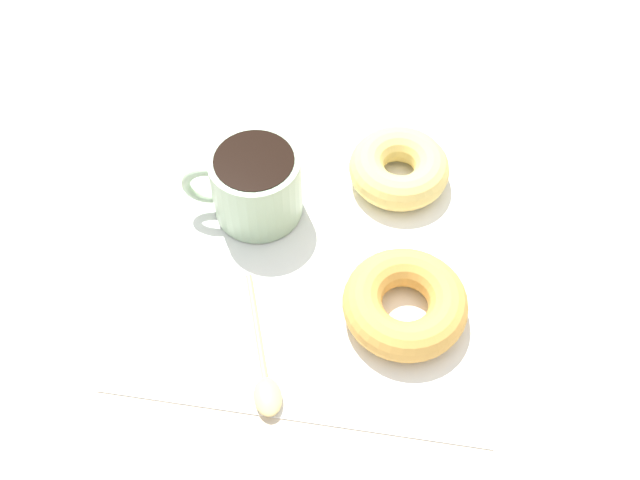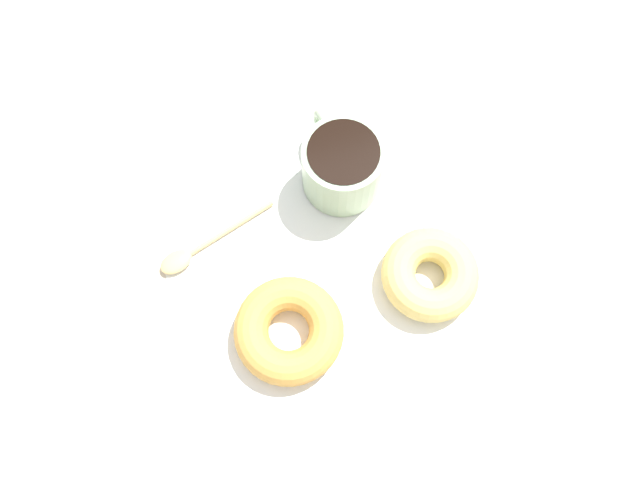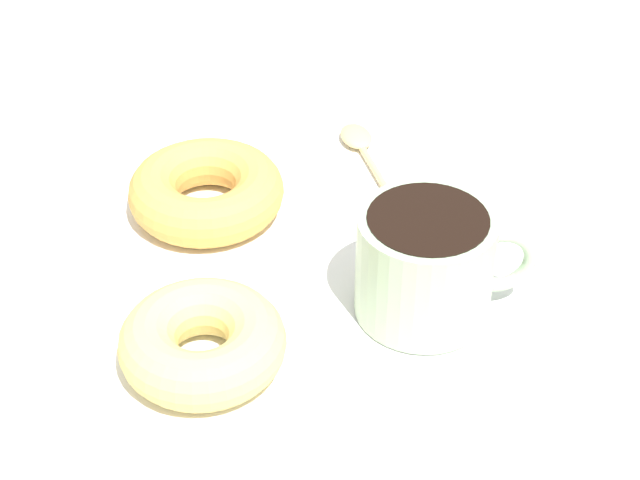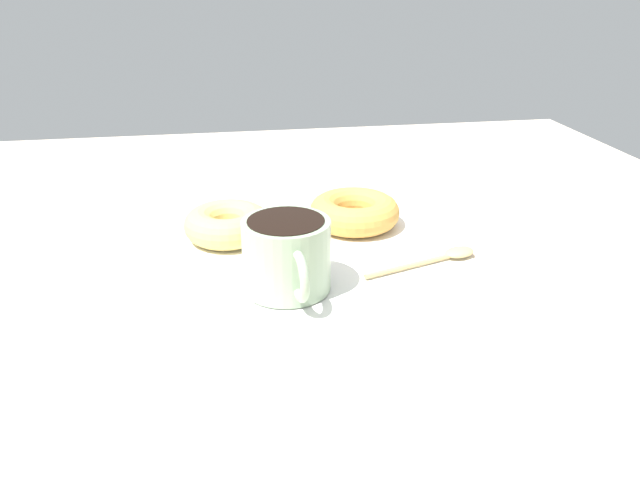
% 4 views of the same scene
% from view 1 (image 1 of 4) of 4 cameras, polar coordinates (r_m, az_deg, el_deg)
% --- Properties ---
extents(ground_plane, '(1.20, 1.20, 0.02)m').
position_cam_1_polar(ground_plane, '(0.70, 0.03, -1.64)').
color(ground_plane, beige).
extents(napkin, '(0.35, 0.35, 0.00)m').
position_cam_1_polar(napkin, '(0.69, 0.00, -1.02)').
color(napkin, white).
rests_on(napkin, ground_plane).
extents(coffee_cup, '(0.09, 0.12, 0.07)m').
position_cam_1_polar(coffee_cup, '(0.69, -5.24, 4.48)').
color(coffee_cup, '#9EB793').
rests_on(coffee_cup, napkin).
extents(donut_near_cup, '(0.11, 0.11, 0.04)m').
position_cam_1_polar(donut_near_cup, '(0.64, 6.82, -5.06)').
color(donut_near_cup, gold).
rests_on(donut_near_cup, napkin).
extents(donut_far, '(0.10, 0.10, 0.04)m').
position_cam_1_polar(donut_far, '(0.74, 6.34, 5.73)').
color(donut_far, '#E5C66B').
rests_on(donut_far, napkin).
extents(spoon, '(0.14, 0.06, 0.01)m').
position_cam_1_polar(spoon, '(0.63, -4.48, -10.66)').
color(spoon, '#D8B772').
rests_on(spoon, napkin).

